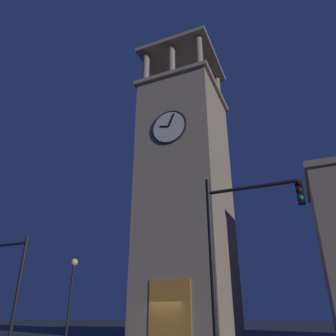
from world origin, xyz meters
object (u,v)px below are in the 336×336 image
Objects in this scene: traffic_signal_far at (3,273)px; clocktower at (186,193)px; street_lamp at (72,283)px; traffic_signal_near at (239,236)px.

clocktower is at bearing -104.22° from traffic_signal_far.
clocktower is at bearing -112.79° from street_lamp.
clocktower reaches higher than traffic_signal_far.
clocktower is 17.61m from traffic_signal_far.
clocktower is at bearing -64.26° from traffic_signal_near.
traffic_signal_far is at bearing -3.47° from traffic_signal_near.
traffic_signal_near is at bearing 176.53° from traffic_signal_far.
traffic_signal_near reaches higher than street_lamp.
street_lamp is (4.04, 9.63, -8.46)m from clocktower.
traffic_signal_far is at bearing 75.78° from clocktower.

